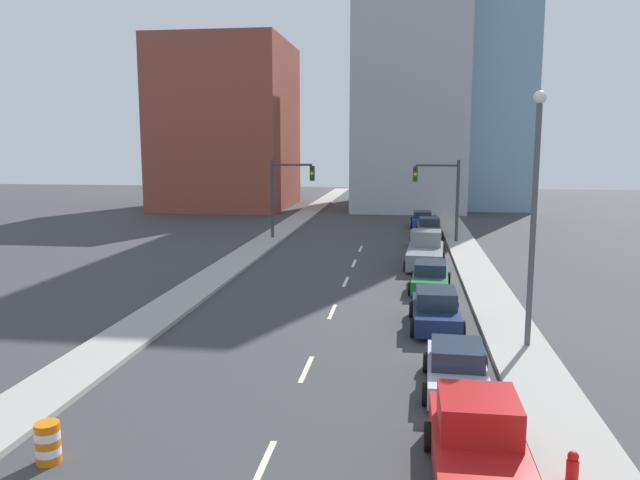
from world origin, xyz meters
name	(u,v)px	position (x,y,z in m)	size (l,w,h in m)	color
sidewalk_left	(286,228)	(-7.14, 47.28, 0.09)	(2.16, 94.56, 0.18)	#9E9B93
sidewalk_right	(455,231)	(7.14, 47.28, 0.09)	(2.16, 94.56, 0.18)	#9E9B93
lane_stripe_at_8m	(263,466)	(0.00, 8.09, 0.00)	(0.16, 2.40, 0.01)	beige
lane_stripe_at_14m	(306,369)	(0.00, 14.29, 0.00)	(0.16, 2.40, 0.01)	beige
lane_stripe_at_21m	(332,312)	(0.00, 21.33, 0.00)	(0.16, 2.40, 0.01)	beige
lane_stripe_at_27m	(346,282)	(0.00, 27.34, 0.00)	(0.16, 2.40, 0.01)	beige
lane_stripe_at_33m	(354,263)	(0.00, 32.55, 0.00)	(0.16, 2.40, 0.01)	beige
lane_stripe_at_38m	(361,249)	(0.00, 37.96, 0.00)	(0.16, 2.40, 0.01)	beige
building_brick_left	(228,126)	(-17.28, 65.24, 9.26)	(14.00, 16.00, 18.51)	brown
building_office_center	(410,84)	(3.20, 69.24, 13.98)	(12.00, 20.00, 27.96)	#A8A8AD
building_glass_right	(470,28)	(10.03, 73.24, 20.73)	(13.00, 20.00, 41.46)	#7A9EB7
traffic_signal_left	(284,189)	(-6.05, 41.24, 3.87)	(3.36, 0.35, 6.08)	#38383D
traffic_signal_right	(445,191)	(5.85, 41.24, 3.87)	(3.36, 0.35, 6.08)	#38383D
traffic_barrel	(48,443)	(-4.88, 7.58, 0.47)	(0.56, 0.56, 0.95)	orange
street_lamp	(534,205)	(7.43, 17.25, 5.16)	(0.44, 0.44, 8.96)	#4C4C51
fire_hydrant	(572,470)	(6.68, 8.09, 0.41)	(0.26, 0.26, 0.84)	red
pickup_truck_red	(481,459)	(4.74, 7.66, 0.75)	(2.22, 6.12, 1.82)	red
sedan_silver	(457,369)	(4.67, 13.28, 0.63)	(2.09, 4.27, 1.38)	#B2B2BC
sedan_navy	(436,310)	(4.33, 19.57, 0.70)	(2.06, 4.40, 1.54)	#141E47
sedan_green	(430,277)	(4.36, 26.18, 0.64)	(2.21, 4.71, 1.41)	#1E6033
pickup_truck_gray	(425,252)	(4.27, 32.37, 0.82)	(2.54, 5.82, 2.04)	slate
sedan_tan	(427,240)	(4.53, 38.32, 0.63)	(2.30, 4.79, 1.35)	tan
sedan_brown	(429,228)	(4.91, 44.49, 0.68)	(2.04, 4.55, 1.50)	brown
sedan_blue	(422,220)	(4.50, 50.24, 0.65)	(2.03, 4.33, 1.40)	navy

